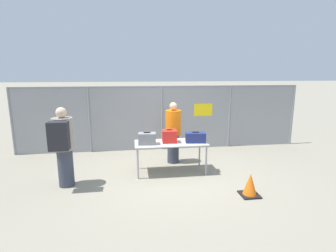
{
  "coord_description": "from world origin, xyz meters",
  "views": [
    {
      "loc": [
        -0.94,
        -5.94,
        2.46
      ],
      "look_at": [
        -0.01,
        0.76,
        1.05
      ],
      "focal_mm": 28.0,
      "sensor_mm": 36.0,
      "label": 1
    }
  ],
  "objects_px": {
    "traveler_hooded": "(63,144)",
    "security_worker_near": "(173,132)",
    "inspection_table": "(171,145)",
    "suitcase_red": "(169,136)",
    "suitcase_grey": "(147,139)",
    "traffic_cone": "(250,185)",
    "suitcase_navy": "(195,137)",
    "utility_trailer": "(175,128)"
  },
  "relations": [
    {
      "from": "suitcase_navy",
      "to": "traveler_hooded",
      "type": "distance_m",
      "value": 3.01
    },
    {
      "from": "inspection_table",
      "to": "traffic_cone",
      "type": "distance_m",
      "value": 2.08
    },
    {
      "from": "traveler_hooded",
      "to": "utility_trailer",
      "type": "relative_size",
      "value": 0.41
    },
    {
      "from": "suitcase_grey",
      "to": "security_worker_near",
      "type": "relative_size",
      "value": 0.26
    },
    {
      "from": "inspection_table",
      "to": "utility_trailer",
      "type": "xyz_separation_m",
      "value": [
        0.66,
        3.32,
        -0.3
      ]
    },
    {
      "from": "inspection_table",
      "to": "traveler_hooded",
      "type": "bearing_deg",
      "value": -167.63
    },
    {
      "from": "traveler_hooded",
      "to": "security_worker_near",
      "type": "bearing_deg",
      "value": 33.68
    },
    {
      "from": "suitcase_grey",
      "to": "inspection_table",
      "type": "bearing_deg",
      "value": 7.31
    },
    {
      "from": "suitcase_grey",
      "to": "utility_trailer",
      "type": "distance_m",
      "value": 3.64
    },
    {
      "from": "traffic_cone",
      "to": "suitcase_red",
      "type": "bearing_deg",
      "value": 133.63
    },
    {
      "from": "suitcase_red",
      "to": "traveler_hooded",
      "type": "bearing_deg",
      "value": -166.9
    },
    {
      "from": "utility_trailer",
      "to": "suitcase_navy",
      "type": "bearing_deg",
      "value": -91.06
    },
    {
      "from": "suitcase_grey",
      "to": "suitcase_navy",
      "type": "height_order",
      "value": "suitcase_grey"
    },
    {
      "from": "suitcase_red",
      "to": "traffic_cone",
      "type": "bearing_deg",
      "value": -46.37
    },
    {
      "from": "traffic_cone",
      "to": "inspection_table",
      "type": "bearing_deg",
      "value": 133.53
    },
    {
      "from": "inspection_table",
      "to": "suitcase_red",
      "type": "distance_m",
      "value": 0.21
    },
    {
      "from": "traffic_cone",
      "to": "suitcase_navy",
      "type": "bearing_deg",
      "value": 119.78
    },
    {
      "from": "suitcase_grey",
      "to": "security_worker_near",
      "type": "distance_m",
      "value": 1.08
    },
    {
      "from": "inspection_table",
      "to": "suitcase_red",
      "type": "height_order",
      "value": "suitcase_red"
    },
    {
      "from": "inspection_table",
      "to": "suitcase_grey",
      "type": "relative_size",
      "value": 4.07
    },
    {
      "from": "suitcase_red",
      "to": "security_worker_near",
      "type": "relative_size",
      "value": 0.22
    },
    {
      "from": "traveler_hooded",
      "to": "security_worker_near",
      "type": "height_order",
      "value": "traveler_hooded"
    },
    {
      "from": "security_worker_near",
      "to": "traffic_cone",
      "type": "bearing_deg",
      "value": 103.96
    },
    {
      "from": "suitcase_grey",
      "to": "suitcase_navy",
      "type": "bearing_deg",
      "value": -0.09
    },
    {
      "from": "inspection_table",
      "to": "suitcase_navy",
      "type": "distance_m",
      "value": 0.63
    },
    {
      "from": "suitcase_grey",
      "to": "suitcase_red",
      "type": "bearing_deg",
      "value": 10.23
    },
    {
      "from": "utility_trailer",
      "to": "traveler_hooded",
      "type": "bearing_deg",
      "value": -128.4
    },
    {
      "from": "suitcase_navy",
      "to": "traffic_cone",
      "type": "distance_m",
      "value": 1.74
    },
    {
      "from": "inspection_table",
      "to": "suitcase_navy",
      "type": "height_order",
      "value": "suitcase_navy"
    },
    {
      "from": "suitcase_grey",
      "to": "traveler_hooded",
      "type": "bearing_deg",
      "value": -166.04
    },
    {
      "from": "traveler_hooded",
      "to": "security_worker_near",
      "type": "relative_size",
      "value": 1.04
    },
    {
      "from": "inspection_table",
      "to": "traffic_cone",
      "type": "xyz_separation_m",
      "value": [
        1.4,
        -1.47,
        -0.49
      ]
    },
    {
      "from": "inspection_table",
      "to": "suitcase_navy",
      "type": "xyz_separation_m",
      "value": [
        0.6,
        -0.08,
        0.18
      ]
    },
    {
      "from": "utility_trailer",
      "to": "traffic_cone",
      "type": "bearing_deg",
      "value": -81.27
    },
    {
      "from": "suitcase_navy",
      "to": "security_worker_near",
      "type": "xyz_separation_m",
      "value": [
        -0.42,
        0.78,
        -0.03
      ]
    },
    {
      "from": "suitcase_grey",
      "to": "suitcase_red",
      "type": "distance_m",
      "value": 0.56
    },
    {
      "from": "suitcase_grey",
      "to": "traveler_hooded",
      "type": "distance_m",
      "value": 1.86
    },
    {
      "from": "inspection_table",
      "to": "security_worker_near",
      "type": "bearing_deg",
      "value": 76.15
    },
    {
      "from": "inspection_table",
      "to": "traveler_hooded",
      "type": "relative_size",
      "value": 1.01
    },
    {
      "from": "suitcase_red",
      "to": "suitcase_grey",
      "type": "bearing_deg",
      "value": -169.77
    },
    {
      "from": "utility_trailer",
      "to": "suitcase_red",
      "type": "bearing_deg",
      "value": -101.84
    },
    {
      "from": "security_worker_near",
      "to": "utility_trailer",
      "type": "height_order",
      "value": "security_worker_near"
    }
  ]
}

